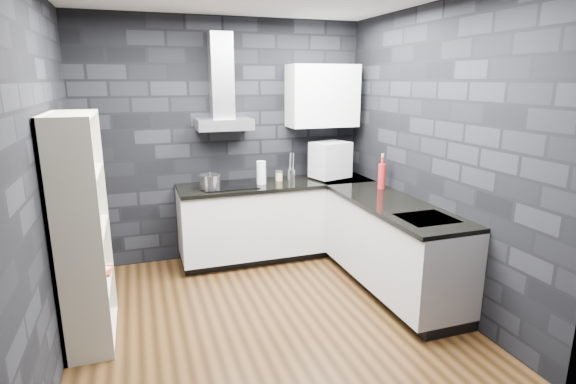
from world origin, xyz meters
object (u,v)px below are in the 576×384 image
appliance_garage (330,160)px  fruit_bowl (81,229)px  utensil_crock (291,175)px  red_bottle (382,176)px  glass_vase (261,173)px  pot (210,182)px  bookshelf (82,231)px  storage_jar (279,176)px

appliance_garage → fruit_bowl: (-2.57, -1.18, -0.19)m
utensil_crock → red_bottle: size_ratio=0.46×
glass_vase → fruit_bowl: bearing=-145.8°
pot → bookshelf: bookshelf is taller
red_bottle → fruit_bowl: bearing=-169.2°
glass_vase → utensil_crock: (0.38, 0.07, -0.07)m
storage_jar → fruit_bowl: size_ratio=0.49×
bookshelf → fruit_bowl: size_ratio=8.88×
red_bottle → storage_jar: bearing=142.1°
fruit_bowl → storage_jar: bearing=32.8°
pot → bookshelf: (-1.15, -1.05, -0.08)m
storage_jar → fruit_bowl: 2.34m
glass_vase → red_bottle: 1.31m
storage_jar → bookshelf: 2.31m
pot → fruit_bowl: 1.60m
storage_jar → red_bottle: red_bottle is taller
utensil_crock → bookshelf: bearing=-150.6°
appliance_garage → red_bottle: bearing=-79.5°
storage_jar → utensil_crock: size_ratio=0.80×
storage_jar → bookshelf: (-1.97, -1.21, -0.05)m
bookshelf → fruit_bowl: 0.07m
red_bottle → fruit_bowl: red_bottle is taller
pot → appliance_garage: (1.42, 0.07, 0.15)m
glass_vase → pot: bearing=-173.7°
utensil_crock → red_bottle: (0.78, -0.70, 0.07)m
appliance_garage → bookshelf: size_ratio=0.23×
glass_vase → red_bottle: red_bottle is taller
pot → appliance_garage: appliance_garage is taller
appliance_garage → red_bottle: appliance_garage is taller
pot → bookshelf: 1.56m
storage_jar → bookshelf: bookshelf is taller
glass_vase → bookshelf: bookshelf is taller
pot → red_bottle: 1.83m
fruit_bowl → glass_vase: bearing=34.2°
utensil_crock → fruit_bowl: 2.46m
glass_vase → storage_jar: size_ratio=2.61×
pot → utensil_crock: pot is taller
bookshelf → fruit_bowl: (0.00, -0.06, 0.04)m
glass_vase → bookshelf: (-1.74, -1.12, -0.13)m
glass_vase → bookshelf: size_ratio=0.14×
storage_jar → bookshelf: size_ratio=0.05×
utensil_crock → red_bottle: bearing=-42.2°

